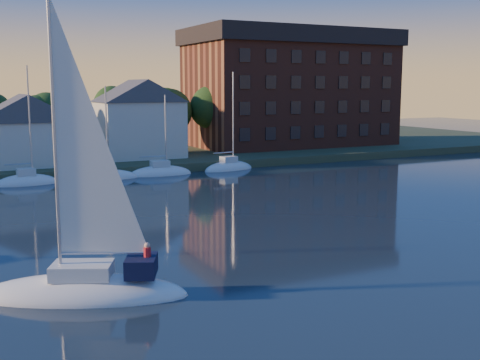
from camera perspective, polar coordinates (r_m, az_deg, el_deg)
shoreline_land at (r=91.81m, az=-17.19°, el=2.27°), size 160.00×50.00×2.00m
wooden_dock at (r=69.39m, az=-14.02°, el=0.37°), size 120.00×3.00×1.00m
clubhouse_centre at (r=72.75m, az=-19.67°, el=4.57°), size 11.55×8.40×8.08m
clubhouse_east at (r=77.59m, az=-9.54°, el=5.84°), size 10.50×8.40×9.80m
condo_block at (r=93.72m, az=4.82°, el=8.76°), size 31.00×17.00×17.40m
tree_line at (r=79.90m, az=-14.56°, el=6.61°), size 93.40×5.40×8.90m
hero_sailboat at (r=30.02m, az=-14.40°, el=-9.52°), size 10.47×7.15×15.44m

